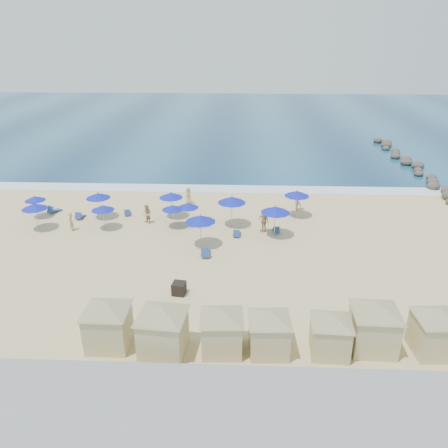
{
  "coord_description": "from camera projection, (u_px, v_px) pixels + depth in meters",
  "views": [
    {
      "loc": [
        3.57,
        -27.41,
        14.82
      ],
      "look_at": [
        2.3,
        3.0,
        1.54
      ],
      "focal_mm": 35.0,
      "sensor_mm": 36.0,
      "label": 1
    }
  ],
  "objects": [
    {
      "name": "beach_chair_5",
      "position": [
        276.0,
        230.0,
        35.39
      ],
      "size": [
        0.53,
        1.15,
        0.63
      ],
      "color": "navy",
      "rests_on": "ground"
    },
    {
      "name": "rock_jetty",
      "position": [
        410.0,
        164.0,
        52.91
      ],
      "size": [
        2.56,
        26.66,
        0.96
      ],
      "color": "#332E2A",
      "rests_on": "ground"
    },
    {
      "name": "cabana_2",
      "position": [
        222.0,
        325.0,
        21.7
      ],
      "size": [
        4.3,
        4.3,
        2.7
      ],
      "color": "beige",
      "rests_on": "ground"
    },
    {
      "name": "seawall",
      "position": [
        154.0,
        397.0,
        18.54
      ],
      "size": [
        160.0,
        6.1,
        1.22
      ],
      "color": "gray",
      "rests_on": "ground"
    },
    {
      "name": "beachgoer_3",
      "position": [
        298.0,
        201.0,
        39.6
      ],
      "size": [
        0.97,
        1.29,
        1.78
      ],
      "primitive_type": "imported",
      "rotation": [
        0.0,
        0.0,
        1.87
      ],
      "color": "tan",
      "rests_on": "ground"
    },
    {
      "name": "umbrella_5",
      "position": [
        173.0,
        207.0,
        35.72
      ],
      "size": [
        1.8,
        1.8,
        2.05
      ],
      "color": "#A5A8AD",
      "rests_on": "ground"
    },
    {
      "name": "cabana_5",
      "position": [
        375.0,
        320.0,
        21.8
      ],
      "size": [
        4.72,
        4.72,
        2.96
      ],
      "color": "beige",
      "rests_on": "ground"
    },
    {
      "name": "beach_chair_3",
      "position": [
        206.0,
        253.0,
        31.62
      ],
      "size": [
        0.65,
        1.41,
        0.77
      ],
      "color": "navy",
      "rests_on": "ground"
    },
    {
      "name": "umbrella_8",
      "position": [
        232.0,
        200.0,
        35.77
      ],
      "size": [
        2.37,
        2.37,
        2.7
      ],
      "color": "#A5A8AD",
      "rests_on": "ground"
    },
    {
      "name": "cabana_1",
      "position": [
        162.0,
        323.0,
        21.54
      ],
      "size": [
        4.7,
        4.7,
        2.97
      ],
      "color": "beige",
      "rests_on": "ground"
    },
    {
      "name": "beach_chair_1",
      "position": [
        80.0,
        216.0,
        38.07
      ],
      "size": [
        0.63,
        1.28,
        0.69
      ],
      "color": "navy",
      "rests_on": "ground"
    },
    {
      "name": "cabana_3",
      "position": [
        269.0,
        326.0,
        21.63
      ],
      "size": [
        4.18,
        4.18,
        2.62
      ],
      "color": "beige",
      "rests_on": "ground"
    },
    {
      "name": "umbrella_4",
      "position": [
        171.0,
        195.0,
        37.63
      ],
      "size": [
        2.08,
        2.08,
        2.37
      ],
      "color": "#A5A8AD",
      "rests_on": "ground"
    },
    {
      "name": "umbrella_9",
      "position": [
        297.0,
        193.0,
        37.75
      ],
      "size": [
        2.18,
        2.18,
        2.48
      ],
      "color": "#A5A8AD",
      "rests_on": "ground"
    },
    {
      "name": "umbrella_6",
      "position": [
        200.0,
        219.0,
        32.32
      ],
      "size": [
        2.29,
        2.29,
        2.6
      ],
      "color": "#A5A8AD",
      "rests_on": "ground"
    },
    {
      "name": "cabana_4",
      "position": [
        331.0,
        329.0,
        21.55
      ],
      "size": [
        4.03,
        4.03,
        2.53
      ],
      "color": "beige",
      "rests_on": "ground"
    },
    {
      "name": "cabana_6",
      "position": [
        437.0,
        325.0,
        21.58
      ],
      "size": [
        4.39,
        4.39,
        2.76
      ],
      "color": "beige",
      "rests_on": "ground"
    },
    {
      "name": "beachgoer_1",
      "position": [
        147.0,
        214.0,
        36.87
      ],
      "size": [
        1.04,
        1.01,
        1.68
      ],
      "primitive_type": "imported",
      "rotation": [
        0.0,
        0.0,
        5.58
      ],
      "color": "tan",
      "rests_on": "ground"
    },
    {
      "name": "umbrella_7",
      "position": [
        188.0,
        205.0,
        36.12
      ],
      "size": [
        1.81,
        1.81,
        2.06
      ],
      "color": "#A5A8AD",
      "rests_on": "ground"
    },
    {
      "name": "beach_chair_0",
      "position": [
        54.0,
        210.0,
        39.31
      ],
      "size": [
        1.1,
        1.48,
        0.74
      ],
      "color": "navy",
      "rests_on": "ground"
    },
    {
      "name": "umbrella_3",
      "position": [
        103.0,
        208.0,
        35.4
      ],
      "size": [
        1.9,
        1.9,
        2.16
      ],
      "color": "#A5A8AD",
      "rests_on": "ground"
    },
    {
      "name": "umbrella_1",
      "position": [
        34.0,
        206.0,
        35.2
      ],
      "size": [
        2.08,
        2.08,
        2.37
      ],
      "color": "#A5A8AD",
      "rests_on": "ground"
    },
    {
      "name": "beachgoer_4",
      "position": [
        189.0,
        196.0,
        41.17
      ],
      "size": [
        0.88,
        0.94,
        1.62
      ],
      "primitive_type": "imported",
      "rotation": [
        0.0,
        0.0,
        5.32
      ],
      "color": "tan",
      "rests_on": "ground"
    },
    {
      "name": "cabana_0",
      "position": [
        107.0,
        318.0,
        22.06
      ],
      "size": [
        4.55,
        4.55,
        2.86
      ],
      "color": "beige",
      "rests_on": "ground"
    },
    {
      "name": "beach_chair_4",
      "position": [
        237.0,
        234.0,
        34.75
      ],
      "size": [
        0.66,
        1.23,
        0.64
      ],
      "color": "navy",
      "rests_on": "ground"
    },
    {
      "name": "umbrella_2",
      "position": [
        98.0,
        196.0,
        37.45
      ],
      "size": [
        2.12,
        2.12,
        2.41
      ],
      "color": "#A5A8AD",
      "rests_on": "ground"
    },
    {
      "name": "beachgoer_0",
      "position": [
        71.0,
        222.0,
        35.54
      ],
      "size": [
        0.41,
        0.6,
        1.59
      ],
      "primitive_type": "imported",
      "rotation": [
        0.0,
        0.0,
        4.77
      ],
      "color": "tan",
      "rests_on": "ground"
    },
    {
      "name": "beach_chair_2",
      "position": [
        128.0,
        213.0,
        38.82
      ],
      "size": [
        0.68,
        1.19,
        0.62
      ],
      "color": "navy",
      "rests_on": "ground"
    },
    {
      "name": "ground",
      "position": [
        190.0,
        260.0,
        31.16
      ],
      "size": [
        160.0,
        160.0,
        0.0
      ],
      "primitive_type": "plane",
      "color": "#D2B985",
      "rests_on": "ground"
    },
    {
      "name": "surf_line",
      "position": [
        207.0,
        189.0,
        45.34
      ],
      "size": [
        160.0,
        2.5,
        0.08
      ],
      "primitive_type": "cube",
      "color": "white",
      "rests_on": "ground"
    },
    {
      "name": "umbrella_10",
      "position": [
        275.0,
        210.0,
        33.91
      ],
      "size": [
        2.32,
        2.32,
        2.64
      ],
      "color": "#A5A8AD",
      "rests_on": "ground"
    },
    {
      "name": "beachgoer_2",
      "position": [
        264.0,
        221.0,
        35.32
      ],
      "size": [
        1.06,
        1.11,
        1.85
      ],
      "primitive_type": "imported",
      "rotation": [
        0.0,
        0.0,
        5.44
      ],
      "color": "tan",
      "rests_on": "ground"
    },
    {
      "name": "umbrella_0",
      "position": [
        35.0,
        198.0,
        37.68
      ],
      "size": [
        1.8,
        1.8,
        2.05
      ],
      "color": "#A5A8AD",
      "rests_on": "ground"
    },
    {
      "name": "trash_bin",
      "position": [
        179.0,
        288.0,
        26.95
      ],
      "size": [
        0.89,
        0.89,
        0.78
      ],
      "primitive_type": "cube",
      "rotation": [
        0.0,
        0.0,
        -0.16
      ],
      "color": "black",
      "rests_on": "ground"
    },
    {
      "name": "ocean",
      "position": [
        223.0,
        120.0,
        81.52
      ],
      "size": [
        160.0,
        80.0,
        0.06
      ],
      "primitive_type": "cube",
      "color": "navy",
      "rests_on": "ground"
    }
  ]
}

